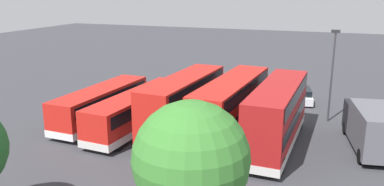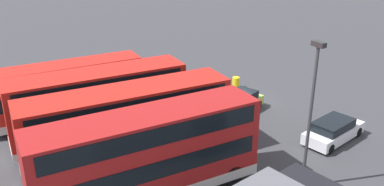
{
  "view_description": "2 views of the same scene",
  "coord_description": "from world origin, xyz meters",
  "px_view_note": "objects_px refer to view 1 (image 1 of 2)",
  "views": [
    {
      "loc": [
        -10.89,
        38.12,
        11.04
      ],
      "look_at": [
        1.41,
        5.28,
        1.7
      ],
      "focal_mm": 36.96,
      "sensor_mm": 36.0,
      "label": 1
    },
    {
      "loc": [
        -23.18,
        18.17,
        12.56
      ],
      "look_at": [
        -0.42,
        4.67,
        1.92
      ],
      "focal_mm": 38.5,
      "sensor_mm": 36.0,
      "label": 2
    }
  ],
  "objects_px": {
    "bus_double_decker_third": "(184,104)",
    "waste_bin_yellow": "(202,88)",
    "lamp_post_tall": "(332,69)",
    "box_truck_blue": "(372,127)",
    "bus_double_decker_second": "(232,107)",
    "bus_single_deck_fourth": "(138,109)",
    "bus_single_deck_fifth": "(102,104)",
    "car_hatchback_silver": "(302,95)",
    "bus_double_decker_near_end": "(277,114)",
    "car_small_green": "(231,95)"
  },
  "relations": [
    {
      "from": "bus_double_decker_third",
      "to": "waste_bin_yellow",
      "type": "xyz_separation_m",
      "value": [
        2.92,
        -12.7,
        -1.97
      ]
    },
    {
      "from": "bus_double_decker_third",
      "to": "lamp_post_tall",
      "type": "bearing_deg",
      "value": -145.27
    },
    {
      "from": "bus_double_decker_third",
      "to": "waste_bin_yellow",
      "type": "bearing_deg",
      "value": -77.04
    },
    {
      "from": "box_truck_blue",
      "to": "bus_double_decker_second",
      "type": "bearing_deg",
      "value": 7.69
    },
    {
      "from": "bus_single_deck_fourth",
      "to": "lamp_post_tall",
      "type": "height_order",
      "value": "lamp_post_tall"
    },
    {
      "from": "bus_single_deck_fifth",
      "to": "car_hatchback_silver",
      "type": "xyz_separation_m",
      "value": [
        -15.24,
        -12.21,
        -0.92
      ]
    },
    {
      "from": "bus_double_decker_third",
      "to": "waste_bin_yellow",
      "type": "relative_size",
      "value": 11.55
    },
    {
      "from": "bus_double_decker_near_end",
      "to": "car_hatchback_silver",
      "type": "bearing_deg",
      "value": -92.64
    },
    {
      "from": "bus_double_decker_second",
      "to": "waste_bin_yellow",
      "type": "bearing_deg",
      "value": -61.79
    },
    {
      "from": "bus_double_decker_second",
      "to": "bus_single_deck_fourth",
      "type": "height_order",
      "value": "bus_double_decker_second"
    },
    {
      "from": "bus_double_decker_third",
      "to": "lamp_post_tall",
      "type": "xyz_separation_m",
      "value": [
        -10.39,
        -7.2,
        2.12
      ]
    },
    {
      "from": "bus_double_decker_third",
      "to": "bus_single_deck_fifth",
      "type": "bearing_deg",
      "value": -2.11
    },
    {
      "from": "box_truck_blue",
      "to": "car_small_green",
      "type": "distance_m",
      "value": 14.92
    },
    {
      "from": "bus_double_decker_near_end",
      "to": "bus_double_decker_third",
      "type": "height_order",
      "value": "same"
    },
    {
      "from": "bus_double_decker_third",
      "to": "lamp_post_tall",
      "type": "height_order",
      "value": "lamp_post_tall"
    },
    {
      "from": "bus_double_decker_third",
      "to": "box_truck_blue",
      "type": "relative_size",
      "value": 1.4
    },
    {
      "from": "bus_single_deck_fifth",
      "to": "lamp_post_tall",
      "type": "relative_size",
      "value": 1.41
    },
    {
      "from": "car_hatchback_silver",
      "to": "lamp_post_tall",
      "type": "distance_m",
      "value": 7.09
    },
    {
      "from": "lamp_post_tall",
      "to": "bus_double_decker_near_end",
      "type": "bearing_deg",
      "value": 65.39
    },
    {
      "from": "car_hatchback_silver",
      "to": "waste_bin_yellow",
      "type": "bearing_deg",
      "value": -1.15
    },
    {
      "from": "bus_double_decker_near_end",
      "to": "car_small_green",
      "type": "height_order",
      "value": "bus_double_decker_near_end"
    },
    {
      "from": "car_hatchback_silver",
      "to": "bus_single_deck_fifth",
      "type": "bearing_deg",
      "value": 38.71
    },
    {
      "from": "bus_double_decker_near_end",
      "to": "bus_double_decker_second",
      "type": "bearing_deg",
      "value": -6.78
    },
    {
      "from": "bus_double_decker_third",
      "to": "waste_bin_yellow",
      "type": "distance_m",
      "value": 13.18
    },
    {
      "from": "box_truck_blue",
      "to": "lamp_post_tall",
      "type": "relative_size",
      "value": 1.0
    },
    {
      "from": "bus_double_decker_second",
      "to": "car_small_green",
      "type": "xyz_separation_m",
      "value": [
        2.62,
        -9.63,
        -1.75
      ]
    },
    {
      "from": "bus_double_decker_near_end",
      "to": "car_small_green",
      "type": "bearing_deg",
      "value": -58.88
    },
    {
      "from": "bus_double_decker_second",
      "to": "box_truck_blue",
      "type": "distance_m",
      "value": 9.84
    },
    {
      "from": "box_truck_blue",
      "to": "waste_bin_yellow",
      "type": "relative_size",
      "value": 8.22
    },
    {
      "from": "car_small_green",
      "to": "lamp_post_tall",
      "type": "xyz_separation_m",
      "value": [
        -9.35,
        2.85,
        3.87
      ]
    },
    {
      "from": "bus_double_decker_second",
      "to": "waste_bin_yellow",
      "type": "relative_size",
      "value": 12.41
    },
    {
      "from": "bus_double_decker_third",
      "to": "car_small_green",
      "type": "xyz_separation_m",
      "value": [
        -1.04,
        -10.06,
        -1.75
      ]
    },
    {
      "from": "lamp_post_tall",
      "to": "car_small_green",
      "type": "bearing_deg",
      "value": -16.96
    },
    {
      "from": "box_truck_blue",
      "to": "car_hatchback_silver",
      "type": "height_order",
      "value": "box_truck_blue"
    },
    {
      "from": "box_truck_blue",
      "to": "lamp_post_tall",
      "type": "height_order",
      "value": "lamp_post_tall"
    },
    {
      "from": "bus_double_decker_second",
      "to": "bus_double_decker_third",
      "type": "distance_m",
      "value": 3.69
    },
    {
      "from": "car_hatchback_silver",
      "to": "bus_single_deck_fourth",
      "type": "bearing_deg",
      "value": 47.31
    },
    {
      "from": "car_hatchback_silver",
      "to": "lamp_post_tall",
      "type": "relative_size",
      "value": 0.61
    },
    {
      "from": "bus_single_deck_fourth",
      "to": "car_small_green",
      "type": "distance_m",
      "value": 11.31
    },
    {
      "from": "car_small_green",
      "to": "waste_bin_yellow",
      "type": "height_order",
      "value": "car_small_green"
    },
    {
      "from": "bus_double_decker_near_end",
      "to": "bus_double_decker_third",
      "type": "distance_m",
      "value": 7.1
    },
    {
      "from": "car_small_green",
      "to": "bus_single_deck_fourth",
      "type": "bearing_deg",
      "value": 63.94
    },
    {
      "from": "bus_double_decker_second",
      "to": "box_truck_blue",
      "type": "xyz_separation_m",
      "value": [
        -9.72,
        -1.31,
        -0.74
      ]
    },
    {
      "from": "bus_double_decker_second",
      "to": "box_truck_blue",
      "type": "relative_size",
      "value": 1.51
    },
    {
      "from": "box_truck_blue",
      "to": "car_hatchback_silver",
      "type": "distance_m",
      "value": 12.22
    },
    {
      "from": "bus_double_decker_third",
      "to": "car_hatchback_silver",
      "type": "relative_size",
      "value": 2.3
    },
    {
      "from": "car_hatchback_silver",
      "to": "bus_double_decker_third",
      "type": "bearing_deg",
      "value": 58.43
    },
    {
      "from": "bus_double_decker_near_end",
      "to": "lamp_post_tall",
      "type": "bearing_deg",
      "value": -114.61
    },
    {
      "from": "bus_double_decker_near_end",
      "to": "box_truck_blue",
      "type": "bearing_deg",
      "value": -164.68
    },
    {
      "from": "waste_bin_yellow",
      "to": "car_hatchback_silver",
      "type": "bearing_deg",
      "value": 178.85
    }
  ]
}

